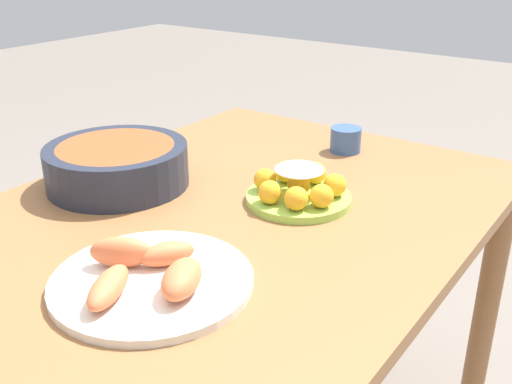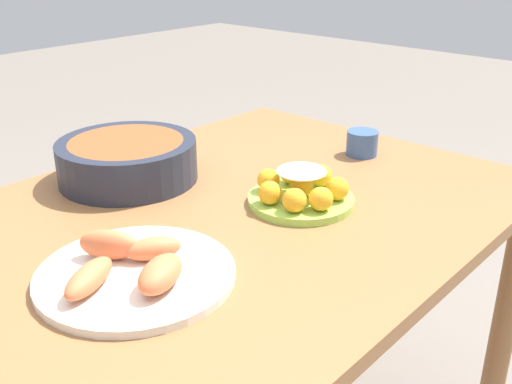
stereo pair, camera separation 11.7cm
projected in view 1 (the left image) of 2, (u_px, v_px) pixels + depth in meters
The scene contains 5 objects.
dining_table at pixel (213, 267), 1.19m from camera, with size 1.34×0.89×0.77m.
cake_plate at pixel (298, 189), 1.21m from camera, with size 0.21×0.21×0.08m.
serving_bowl at pixel (117, 164), 1.29m from camera, with size 0.30×0.30×0.09m.
seafood_platter at pixel (150, 277), 0.92m from camera, with size 0.32×0.32×0.07m.
cup_near at pixel (346, 140), 1.49m from camera, with size 0.08×0.08×0.06m.
Camera 1 is at (-0.79, -0.67, 1.28)m, focal length 42.00 mm.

